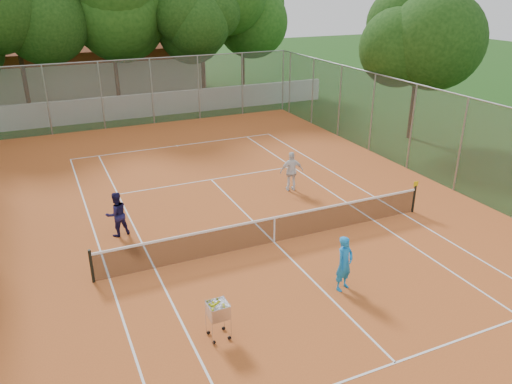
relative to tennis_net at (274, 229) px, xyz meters
name	(u,v)px	position (x,y,z in m)	size (l,w,h in m)	color
ground	(274,243)	(0.00, 0.00, -0.51)	(120.00, 120.00, 0.00)	#15380F
court_pad	(274,242)	(0.00, 0.00, -0.50)	(18.00, 34.00, 0.02)	#BB5924
court_lines	(274,242)	(0.00, 0.00, -0.49)	(10.98, 23.78, 0.01)	white
tennis_net	(274,229)	(0.00, 0.00, 0.00)	(11.88, 0.10, 0.98)	black
perimeter_fence	(275,189)	(0.00, 0.00, 1.49)	(18.00, 34.00, 4.00)	slate
boundary_wall	(146,105)	(0.00, 19.00, 0.24)	(26.00, 0.30, 1.50)	silver
clubhouse	(91,64)	(-2.00, 29.00, 1.69)	(16.40, 9.00, 4.40)	beige
tropical_trees	(131,33)	(0.00, 22.00, 4.49)	(29.00, 19.00, 10.00)	black
player_near	(344,263)	(0.58, -3.30, 0.34)	(0.61, 0.40, 1.66)	#1981D8
player_far_left	(117,214)	(-4.72, 2.72, 0.31)	(0.78, 0.61, 1.60)	#191644
player_far_right	(292,171)	(2.70, 3.85, 0.36)	(1.00, 0.42, 1.70)	white
ball_hopper	(218,319)	(-3.43, -3.85, 0.06)	(0.53, 0.53, 1.09)	silver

